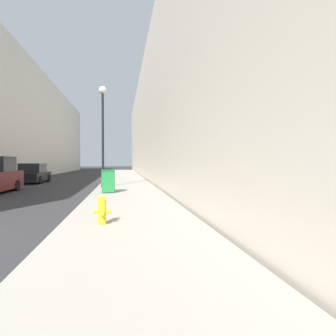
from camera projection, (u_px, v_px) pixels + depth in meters
name	position (u px, v px, depth m)	size (l,w,h in m)	color
sidewalk_right	(125.00, 181.00, 22.51)	(3.63, 60.00, 0.16)	#9E998E
building_right_stone	(191.00, 125.00, 31.62)	(12.00, 60.00, 12.44)	beige
fire_hydrant	(102.00, 209.00, 6.53)	(0.44, 0.33, 0.71)	yellow
trash_bin	(108.00, 181.00, 13.33)	(0.65, 0.70, 1.17)	#1E7538
lamppost	(103.00, 121.00, 16.02)	(0.47, 0.47, 6.19)	black
parked_sedan_near	(33.00, 174.00, 21.39)	(1.90, 4.06, 1.59)	black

